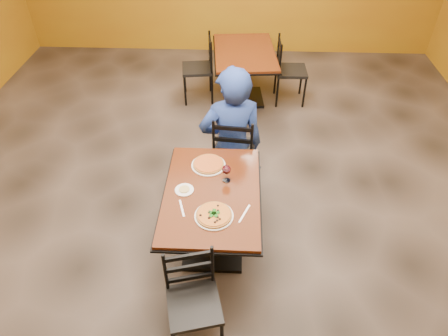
{
  "coord_description": "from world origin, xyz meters",
  "views": [
    {
      "loc": [
        0.21,
        -2.93,
        3.09
      ],
      "look_at": [
        0.09,
        -0.3,
        0.85
      ],
      "focal_mm": 32.17,
      "sensor_mm": 36.0,
      "label": 1
    }
  ],
  "objects_px": {
    "chair_second_right": "(291,71)",
    "side_plate": "(184,190)",
    "pizza_far": "(208,164)",
    "table_main": "(212,208)",
    "plate_main": "(214,216)",
    "pizza_main": "(214,215)",
    "table_second": "(244,64)",
    "chair_main_far": "(234,149)",
    "diner": "(232,130)",
    "chair_main_near": "(194,306)",
    "wine_glass": "(226,173)",
    "chair_second_left": "(197,69)",
    "plate_far": "(208,165)"
  },
  "relations": [
    {
      "from": "table_main",
      "to": "side_plate",
      "type": "relative_size",
      "value": 7.69
    },
    {
      "from": "chair_main_far",
      "to": "pizza_main",
      "type": "height_order",
      "value": "chair_main_far"
    },
    {
      "from": "chair_main_near",
      "to": "side_plate",
      "type": "xyz_separation_m",
      "value": [
        -0.16,
        0.87,
        0.33
      ]
    },
    {
      "from": "chair_main_far",
      "to": "diner",
      "type": "bearing_deg",
      "value": 3.76
    },
    {
      "from": "plate_main",
      "to": "table_second",
      "type": "bearing_deg",
      "value": 85.78
    },
    {
      "from": "chair_second_left",
      "to": "plate_main",
      "type": "xyz_separation_m",
      "value": [
        0.44,
        -3.07,
        0.29
      ]
    },
    {
      "from": "table_main",
      "to": "wine_glass",
      "type": "relative_size",
      "value": 6.83
    },
    {
      "from": "chair_second_left",
      "to": "plate_main",
      "type": "distance_m",
      "value": 3.12
    },
    {
      "from": "table_second",
      "to": "wine_glass",
      "type": "height_order",
      "value": "wine_glass"
    },
    {
      "from": "diner",
      "to": "table_main",
      "type": "bearing_deg",
      "value": 70.2
    },
    {
      "from": "chair_main_near",
      "to": "chair_main_far",
      "type": "xyz_separation_m",
      "value": [
        0.25,
        1.83,
        0.04
      ]
    },
    {
      "from": "table_main",
      "to": "side_plate",
      "type": "height_order",
      "value": "side_plate"
    },
    {
      "from": "table_main",
      "to": "chair_main_far",
      "type": "distance_m",
      "value": 0.99
    },
    {
      "from": "chair_main_far",
      "to": "plate_main",
      "type": "xyz_separation_m",
      "value": [
        -0.14,
        -1.24,
        0.29
      ]
    },
    {
      "from": "plate_main",
      "to": "pizza_main",
      "type": "distance_m",
      "value": 0.02
    },
    {
      "from": "diner",
      "to": "pizza_far",
      "type": "height_order",
      "value": "diner"
    },
    {
      "from": "chair_second_right",
      "to": "plate_far",
      "type": "relative_size",
      "value": 3.01
    },
    {
      "from": "chair_second_left",
      "to": "side_plate",
      "type": "bearing_deg",
      "value": -4.24
    },
    {
      "from": "chair_main_far",
      "to": "diner",
      "type": "relative_size",
      "value": 0.66
    },
    {
      "from": "table_second",
      "to": "diner",
      "type": "relative_size",
      "value": 0.93
    },
    {
      "from": "table_main",
      "to": "pizza_far",
      "type": "bearing_deg",
      "value": 98.94
    },
    {
      "from": "plate_main",
      "to": "table_main",
      "type": "bearing_deg",
      "value": 97.39
    },
    {
      "from": "table_second",
      "to": "chair_second_right",
      "type": "distance_m",
      "value": 0.67
    },
    {
      "from": "pizza_far",
      "to": "side_plate",
      "type": "distance_m",
      "value": 0.38
    },
    {
      "from": "table_second",
      "to": "pizza_far",
      "type": "height_order",
      "value": "pizza_far"
    },
    {
      "from": "chair_second_left",
      "to": "wine_glass",
      "type": "xyz_separation_m",
      "value": [
        0.52,
        -2.65,
        0.37
      ]
    },
    {
      "from": "chair_main_near",
      "to": "plate_far",
      "type": "xyz_separation_m",
      "value": [
        0.02,
        1.2,
        0.33
      ]
    },
    {
      "from": "chair_main_near",
      "to": "chair_second_right",
      "type": "xyz_separation_m",
      "value": [
        1.01,
        3.66,
        0.05
      ]
    },
    {
      "from": "plate_far",
      "to": "chair_second_right",
      "type": "bearing_deg",
      "value": 68.22
    },
    {
      "from": "chair_second_left",
      "to": "wine_glass",
      "type": "distance_m",
      "value": 2.72
    },
    {
      "from": "table_second",
      "to": "pizza_far",
      "type": "distance_m",
      "value": 2.48
    },
    {
      "from": "chair_main_near",
      "to": "diner",
      "type": "bearing_deg",
      "value": 69.0
    },
    {
      "from": "plate_main",
      "to": "chair_second_left",
      "type": "bearing_deg",
      "value": 98.11
    },
    {
      "from": "pizza_main",
      "to": "wine_glass",
      "type": "relative_size",
      "value": 1.58
    },
    {
      "from": "diner",
      "to": "plate_main",
      "type": "distance_m",
      "value": 1.25
    },
    {
      "from": "table_second",
      "to": "diner",
      "type": "height_order",
      "value": "diner"
    },
    {
      "from": "plate_main",
      "to": "side_plate",
      "type": "height_order",
      "value": "same"
    },
    {
      "from": "chair_main_near",
      "to": "chair_main_far",
      "type": "height_order",
      "value": "chair_main_far"
    },
    {
      "from": "chair_second_right",
      "to": "plate_far",
      "type": "xyz_separation_m",
      "value": [
        -0.98,
        -2.45,
        0.29
      ]
    },
    {
      "from": "chair_second_left",
      "to": "table_second",
      "type": "bearing_deg",
      "value": 82.3
    },
    {
      "from": "plate_main",
      "to": "wine_glass",
      "type": "distance_m",
      "value": 0.44
    },
    {
      "from": "chair_second_right",
      "to": "side_plate",
      "type": "bearing_deg",
      "value": 156.26
    },
    {
      "from": "table_second",
      "to": "pizza_main",
      "type": "xyz_separation_m",
      "value": [
        -0.23,
        -3.07,
        0.21
      ]
    },
    {
      "from": "table_main",
      "to": "chair_second_right",
      "type": "distance_m",
      "value": 2.95
    },
    {
      "from": "chair_second_right",
      "to": "side_plate",
      "type": "relative_size",
      "value": 5.84
    },
    {
      "from": "table_main",
      "to": "chair_main_near",
      "type": "xyz_separation_m",
      "value": [
        -0.08,
        -0.86,
        -0.13
      ]
    },
    {
      "from": "chair_main_near",
      "to": "table_main",
      "type": "bearing_deg",
      "value": 70.57
    },
    {
      "from": "chair_second_left",
      "to": "pizza_main",
      "type": "bearing_deg",
      "value": 0.41
    },
    {
      "from": "table_main",
      "to": "wine_glass",
      "type": "height_order",
      "value": "wine_glass"
    },
    {
      "from": "table_main",
      "to": "pizza_main",
      "type": "relative_size",
      "value": 4.33
    }
  ]
}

